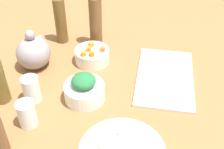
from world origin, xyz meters
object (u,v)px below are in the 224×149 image
bottle_0 (60,19)px  drinking_glass_1 (27,114)px  cutting_board (165,77)px  drinking_glass_0 (31,89)px  bowl_greens (85,92)px  teapot (34,52)px  bottle_1 (96,21)px  bowl_carrots (92,56)px

bottle_0 → drinking_glass_1: bearing=-173.6°
cutting_board → drinking_glass_0: bearing=114.7°
bottle_0 → drinking_glass_1: 51.09cm
bowl_greens → drinking_glass_0: (-3.88, 17.73, 1.75)cm
teapot → bottle_1: 29.56cm
drinking_glass_0 → teapot: bearing=20.2°
cutting_board → bowl_greens: bearing=121.7°
bowl_carrots → drinking_glass_1: drinking_glass_1 is taller
bottle_1 → drinking_glass_0: (-39.75, 13.41, -6.84)cm
teapot → drinking_glass_0: size_ratio=1.72×
teapot → bowl_greens: bearing=-121.3°
cutting_board → teapot: size_ratio=2.17×
bowl_greens → bowl_carrots: bowl_greens is taller
bowl_carrots → drinking_glass_1: (-37.31, 11.63, 1.71)cm
drinking_glass_0 → drinking_glass_1: 11.51cm
bowl_carrots → drinking_glass_0: 30.25cm
teapot → bottle_1: bearing=-44.3°
bowl_greens → teapot: teapot is taller
teapot → drinking_glass_1: size_ratio=1.82×
drinking_glass_0 → cutting_board: bearing=-65.3°
bottle_0 → bottle_1: (0.43, -15.78, 0.60)cm
bottle_0 → cutting_board: bearing=-111.4°
bowl_greens → drinking_glass_1: drinking_glass_1 is taller
bowl_greens → drinking_glass_0: bearing=102.3°
cutting_board → bottle_1: size_ratio=1.34×
cutting_board → drinking_glass_1: size_ratio=3.94×
bowl_carrots → bottle_1: size_ratio=0.53×
bowl_carrots → bottle_0: 23.13cm
teapot → drinking_glass_1: teapot is taller
teapot → drinking_glass_1: 31.72cm
bottle_0 → bowl_carrots: bearing=-127.1°
teapot → bottle_0: bottle_0 is taller
bottle_0 → drinking_glass_1: (-50.36, -5.62, -6.48)cm
bowl_carrots → drinking_glass_0: (-26.27, 14.88, 1.94)cm
cutting_board → bowl_greens: size_ratio=2.52×
bowl_greens → teapot: bearing=58.7°
bottle_0 → bottle_1: bottle_1 is taller
cutting_board → drinking_glass_1: bearing=127.2°
bottle_1 → drinking_glass_0: 42.50cm
bowl_carrots → drinking_glass_0: bearing=150.5°
bowl_carrots → bottle_1: 16.16cm
bowl_greens → drinking_glass_1: bearing=135.9°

